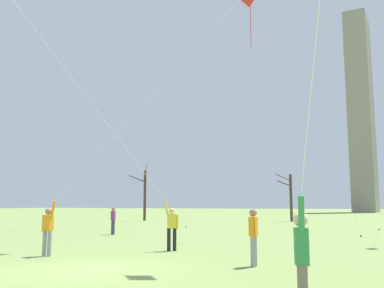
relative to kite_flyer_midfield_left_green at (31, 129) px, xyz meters
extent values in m
plane|color=#7A934C|center=(6.25, -3.46, -4.88)|extent=(400.00, 400.00, 0.00)
cylinder|color=silver|center=(1.72, 2.38, 6.03)|extent=(5.60, 7.65, 18.12)
cylinder|color=black|center=(5.83, 1.90, -4.45)|extent=(0.14, 0.14, 0.85)
cylinder|color=black|center=(5.65, 1.78, -4.45)|extent=(0.14, 0.14, 0.85)
cube|color=yellow|center=(5.74, 1.84, -3.76)|extent=(0.39, 0.35, 0.54)
sphere|color=beige|center=(5.74, 1.84, -3.37)|extent=(0.22, 0.22, 0.22)
cylinder|color=yellow|center=(5.92, 1.96, -3.79)|extent=(0.09, 0.09, 0.55)
cylinder|color=yellow|center=(5.56, 1.72, -3.28)|extent=(0.22, 0.19, 0.56)
cylinder|color=silver|center=(1.99, -2.78, 3.89)|extent=(7.16, 9.03, 13.85)
cube|color=#338C4C|center=(12.63, -6.26, -3.76)|extent=(0.29, 0.38, 0.54)
sphere|color=beige|center=(12.63, -6.26, -3.37)|extent=(0.22, 0.22, 0.22)
cylinder|color=#338C4C|center=(12.56, -6.06, -3.79)|extent=(0.09, 0.09, 0.55)
cylinder|color=#338C4C|center=(12.69, -6.46, -3.28)|extent=(0.15, 0.22, 0.56)
cylinder|color=gray|center=(2.71, -1.63, -4.45)|extent=(0.14, 0.14, 0.85)
cylinder|color=gray|center=(2.93, -1.62, -4.45)|extent=(0.14, 0.14, 0.85)
cube|color=orange|center=(2.82, -1.63, -3.76)|extent=(0.34, 0.21, 0.54)
sphere|color=#9E7051|center=(2.82, -1.63, -3.37)|extent=(0.22, 0.22, 0.22)
cylinder|color=orange|center=(2.61, -1.63, -3.79)|extent=(0.09, 0.09, 0.55)
cylinder|color=orange|center=(3.03, -1.62, -3.28)|extent=(0.20, 0.09, 0.56)
cylinder|color=red|center=(9.73, -0.08, 2.60)|extent=(0.02, 0.02, 1.51)
cylinder|color=silver|center=(6.40, -0.94, 0.36)|extent=(6.75, 1.38, 6.78)
cylinder|color=#33384C|center=(-1.91, 8.16, -4.45)|extent=(0.14, 0.14, 0.85)
cylinder|color=#33384C|center=(-1.98, 8.37, -4.45)|extent=(0.14, 0.14, 0.85)
cube|color=purple|center=(-1.95, 8.27, -3.76)|extent=(0.30, 0.39, 0.54)
sphere|color=#9E7051|center=(-1.95, 8.27, -3.37)|extent=(0.22, 0.22, 0.22)
cylinder|color=purple|center=(-1.88, 8.07, -3.79)|extent=(0.09, 0.09, 0.55)
cylinder|color=purple|center=(-2.02, 8.47, -3.79)|extent=(0.09, 0.09, 0.55)
cylinder|color=gray|center=(9.94, -0.69, -4.45)|extent=(0.14, 0.14, 0.85)
cylinder|color=gray|center=(9.96, -0.91, -4.45)|extent=(0.14, 0.14, 0.85)
cube|color=orange|center=(9.95, -0.80, -3.76)|extent=(0.24, 0.36, 0.54)
sphere|color=#9E7051|center=(9.95, -0.80, -3.37)|extent=(0.22, 0.22, 0.22)
cylinder|color=orange|center=(9.93, -0.59, -3.79)|extent=(0.09, 0.09, 0.55)
cylinder|color=orange|center=(9.98, -1.01, -3.79)|extent=(0.09, 0.09, 0.55)
cylinder|color=silver|center=(9.33, 12.06, 2.81)|extent=(3.85, 1.98, 15.29)
cylinder|color=#3F3833|center=(11.25, 13.05, -4.84)|extent=(0.10, 0.10, 0.08)
cylinder|color=#3F3833|center=(11.57, 20.63, -4.84)|extent=(0.10, 0.10, 0.08)
cylinder|color=silver|center=(-3.44, 18.50, 8.77)|extent=(2.91, 2.02, 27.22)
cylinder|color=#3F3833|center=(-1.99, 17.50, -4.84)|extent=(0.10, 0.10, 0.08)
cylinder|color=#423326|center=(2.06, 33.64, -2.38)|extent=(0.28, 0.28, 5.00)
cylinder|color=#423326|center=(1.22, 33.76, -0.17)|extent=(1.73, 0.35, 0.85)
cylinder|color=#423326|center=(1.85, 34.20, -1.78)|extent=(0.57, 1.24, 1.14)
cylinder|color=#423326|center=(1.47, 33.17, -0.85)|extent=(1.29, 1.05, 0.63)
cylinder|color=#423326|center=(-13.35, 28.93, -2.08)|extent=(0.30, 0.30, 5.60)
cylinder|color=#423326|center=(-13.72, 29.65, 0.88)|extent=(0.91, 1.58, 1.43)
cylinder|color=#423326|center=(-13.81, 28.02, -0.22)|extent=(1.05, 1.91, 0.74)
cylinder|color=#423326|center=(-13.72, 29.43, 0.19)|extent=(0.87, 1.12, 0.92)
cube|color=gray|center=(2.76, 99.90, 19.31)|extent=(5.19, 11.92, 48.37)
camera|label=1|loc=(14.25, -12.97, -3.15)|focal=41.14mm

